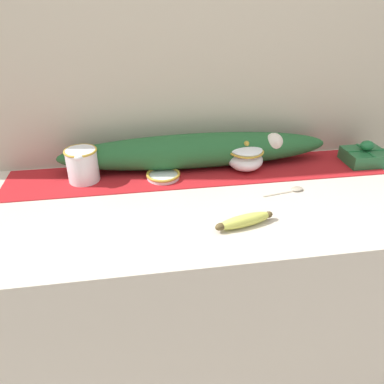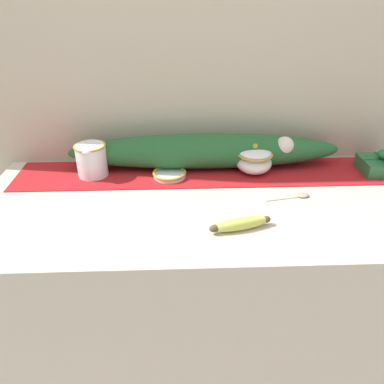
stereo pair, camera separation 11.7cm
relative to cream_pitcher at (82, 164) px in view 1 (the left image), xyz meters
The scene contains 11 objects.
ground_plane 1.08m from the cream_pitcher, 25.94° to the right, with size 12.00×12.00×0.00m, color #B2A899.
countertop 0.69m from the cream_pitcher, 25.94° to the right, with size 1.51×0.65×0.91m, color beige.
back_wall 0.49m from the cream_pitcher, 19.49° to the left, with size 2.31×0.04×2.40m, color #B7AD99.
table_runner 0.42m from the cream_pitcher, ahead, with size 1.39×0.23×0.00m, color #A8191E.
cream_pitcher is the anchor object (origin of this frame).
sugar_bowl 0.59m from the cream_pitcher, ahead, with size 0.13×0.13×0.11m.
small_dish 0.29m from the cream_pitcher, ahead, with size 0.12×0.12×0.02m.
banana 0.61m from the cream_pitcher, 36.71° to the right, with size 0.19×0.08×0.04m.
spoon 0.74m from the cream_pitcher, 14.41° to the right, with size 0.15×0.04×0.01m.
gift_box 1.06m from the cream_pitcher, ahead, with size 0.15×0.13×0.09m.
poinsettia_garland 0.42m from the cream_pitcher, ahead, with size 1.02×0.14×0.13m.
Camera 1 is at (-0.21, -1.03, 1.54)m, focal length 35.00 mm.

